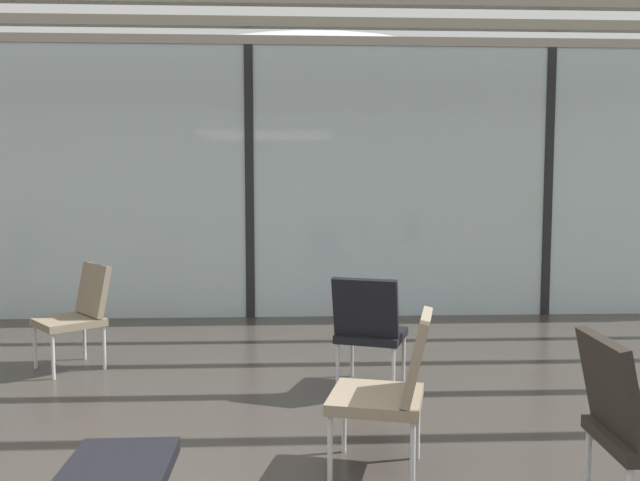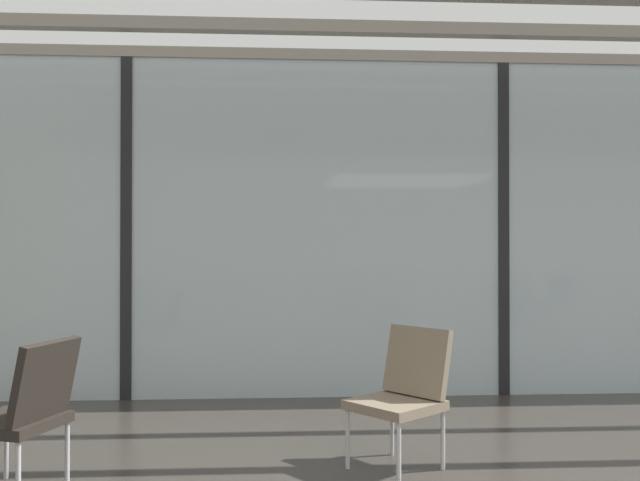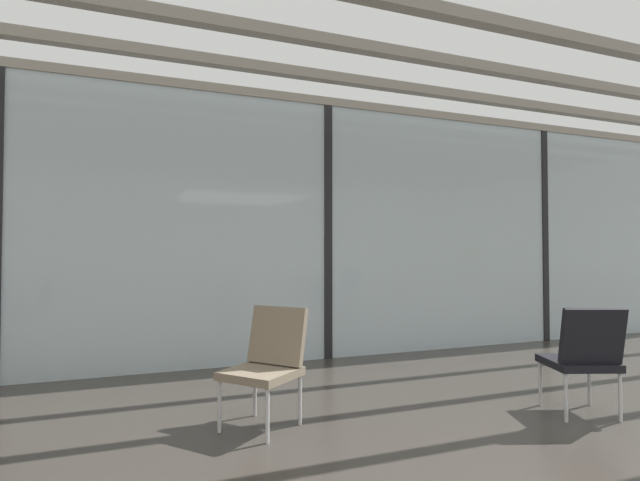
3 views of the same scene
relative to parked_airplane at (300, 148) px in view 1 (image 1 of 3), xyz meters
name	(u,v)px [view 1 (image 1 of 3)]	position (x,y,z in m)	size (l,w,h in m)	color
glass_curtain_wall	(250,183)	(-0.67, -5.69, -0.73)	(14.00, 0.08, 3.13)	silver
window_mullion_1	(250,183)	(-0.67, -5.69, -0.73)	(0.10, 0.12, 3.13)	black
window_mullion_2	(547,183)	(2.83, -5.69, -0.73)	(0.10, 0.12, 3.13)	black
parked_airplane	(300,148)	(0.00, 0.00, 0.00)	(11.41, 4.59, 4.59)	silver
lounge_chair_0	(369,325)	(0.39, -8.47, -1.80)	(0.63, 0.66, 0.87)	black
lounge_chair_1	(637,420)	(1.35, -10.46, -1.80)	(0.55, 0.51, 0.87)	#28231E
lounge_chair_3	(79,309)	(-1.98, -7.74, -1.80)	(0.71, 0.70, 0.87)	#7F705B
lounge_chair_4	(393,383)	(0.34, -9.88, -1.80)	(0.63, 0.60, 0.87)	#7F705B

